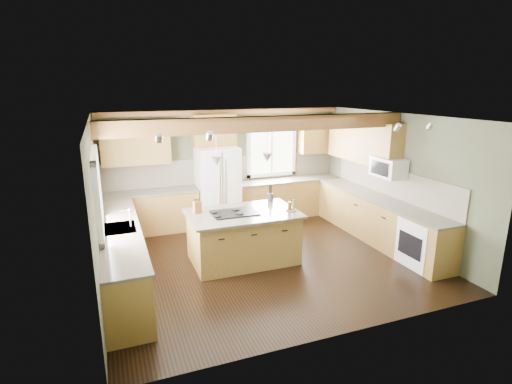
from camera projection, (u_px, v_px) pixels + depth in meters
name	position (u px, v px, depth m)	size (l,w,h in m)	color
floor	(265.00, 259.00, 7.39)	(5.60, 5.60, 0.00)	black
ceiling	(266.00, 117.00, 6.72)	(5.60, 5.60, 0.00)	silver
wall_back	(225.00, 166.00, 9.31)	(5.60, 5.60, 0.00)	#444833
wall_left	(96.00, 208.00, 6.09)	(5.00, 5.00, 0.00)	#444833
wall_right	(395.00, 178.00, 8.02)	(5.00, 5.00, 0.00)	#444833
ceiling_beam	(264.00, 124.00, 6.84)	(5.55, 0.26, 0.26)	brown
soffit_trim	(226.00, 112.00, 8.90)	(5.55, 0.20, 0.10)	brown
backsplash_back	(226.00, 169.00, 9.32)	(5.58, 0.03, 0.58)	brown
backsplash_right	(392.00, 182.00, 8.08)	(0.03, 3.70, 0.58)	brown
base_cab_back_left	(151.00, 213.00, 8.64)	(2.02, 0.60, 0.88)	brown
counter_back_left	(149.00, 192.00, 8.53)	(2.06, 0.64, 0.04)	#433B31
base_cab_back_right	(288.00, 198.00, 9.78)	(2.62, 0.60, 0.88)	brown
counter_back_right	(288.00, 180.00, 9.66)	(2.66, 0.64, 0.04)	#433B31
base_cab_left	(122.00, 256.00, 6.46)	(0.60, 3.70, 0.88)	brown
counter_left	(119.00, 229.00, 6.34)	(0.64, 3.74, 0.04)	#433B31
base_cab_right	(377.00, 220.00, 8.18)	(0.60, 3.70, 0.88)	brown
counter_right	(379.00, 198.00, 8.06)	(0.64, 3.74, 0.04)	#433B31
upper_cab_back_left	(135.00, 143.00, 8.30)	(1.40, 0.35, 0.90)	brown
upper_cab_over_fridge	(214.00, 130.00, 8.83)	(0.96, 0.35, 0.70)	brown
upper_cab_right	(363.00, 141.00, 8.60)	(0.35, 2.20, 0.90)	brown
upper_cab_back_corner	(317.00, 134.00, 9.78)	(0.90, 0.35, 0.90)	brown
window_left	(96.00, 191.00, 6.08)	(0.04, 1.60, 1.05)	white
window_back	(271.00, 152.00, 9.63)	(1.10, 0.04, 1.00)	white
sink	(119.00, 229.00, 6.34)	(0.50, 0.65, 0.03)	#262628
faucet	(130.00, 219.00, 6.36)	(0.02, 0.02, 0.28)	#B2B2B7
dishwasher	(128.00, 294.00, 5.29)	(0.60, 0.60, 0.84)	white
oven	(424.00, 243.00, 7.01)	(0.60, 0.72, 0.84)	white
microwave	(388.00, 167.00, 7.83)	(0.40, 0.70, 0.38)	white
pendant_left	(217.00, 161.00, 6.70)	(0.18, 0.18, 0.16)	#B2B2B7
pendant_right	(267.00, 158.00, 7.01)	(0.18, 0.18, 0.16)	#B2B2B7
refrigerator	(218.00, 187.00, 8.97)	(0.90, 0.74, 1.80)	white
island	(243.00, 238.00, 7.23)	(1.84, 1.12, 0.88)	brown
island_top	(243.00, 213.00, 7.11)	(1.96, 1.24, 0.04)	#433B31
cooktop	(235.00, 213.00, 7.05)	(0.80, 0.53, 0.02)	black
knife_block	(197.00, 207.00, 7.04)	(0.13, 0.10, 0.22)	brown
utensil_crock	(270.00, 197.00, 7.79)	(0.12, 0.12, 0.16)	#3D3630
bottle_tray	(292.00, 205.00, 7.18)	(0.21, 0.21, 0.20)	brown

